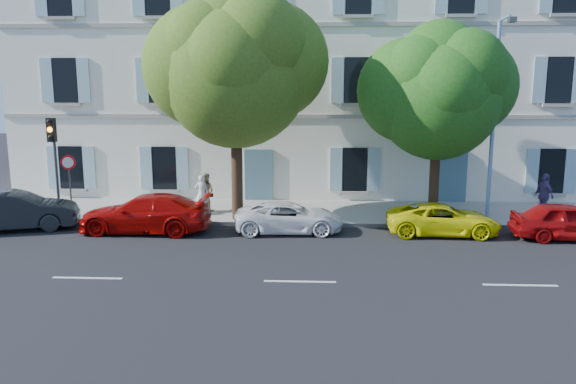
# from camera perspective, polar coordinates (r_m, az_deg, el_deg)

# --- Properties ---
(ground) EXTENTS (90.00, 90.00, 0.00)m
(ground) POSITION_cam_1_polar(r_m,az_deg,el_deg) (19.54, 1.55, -5.14)
(ground) COLOR black
(sidewalk) EXTENTS (36.00, 4.50, 0.15)m
(sidewalk) POSITION_cam_1_polar(r_m,az_deg,el_deg) (23.84, 1.78, -2.06)
(sidewalk) COLOR #A09E96
(sidewalk) RESTS_ON ground
(kerb) EXTENTS (36.00, 0.16, 0.16)m
(kerb) POSITION_cam_1_polar(r_m,az_deg,el_deg) (21.72, 1.68, -3.30)
(kerb) COLOR #9E998E
(kerb) RESTS_ON ground
(building) EXTENTS (28.00, 7.00, 12.00)m
(building) POSITION_cam_1_polar(r_m,az_deg,el_deg) (29.01, 2.06, 11.99)
(building) COLOR white
(building) RESTS_ON ground
(car_dark_sedan) EXTENTS (4.74, 2.89, 1.48)m
(car_dark_sedan) POSITION_cam_1_polar(r_m,az_deg,el_deg) (23.39, -25.98, -1.73)
(car_dark_sedan) COLOR black
(car_dark_sedan) RESTS_ON ground
(car_red_coupe) EXTENTS (4.89, 2.10, 1.40)m
(car_red_coupe) POSITION_cam_1_polar(r_m,az_deg,el_deg) (21.44, -14.30, -2.12)
(car_red_coupe) COLOR #A00704
(car_red_coupe) RESTS_ON ground
(car_white_coupe) EXTENTS (4.12, 2.08, 1.12)m
(car_white_coupe) POSITION_cam_1_polar(r_m,az_deg,el_deg) (20.77, 0.12, -2.59)
(car_white_coupe) COLOR white
(car_white_coupe) RESTS_ON ground
(car_yellow_supercar) EXTENTS (4.11, 1.99, 1.13)m
(car_yellow_supercar) POSITION_cam_1_polar(r_m,az_deg,el_deg) (21.22, 15.45, -2.68)
(car_yellow_supercar) COLOR #F1EC0A
(car_yellow_supercar) RESTS_ON ground
(car_red_hatchback) EXTENTS (3.94, 1.74, 1.32)m
(car_red_hatchback) POSITION_cam_1_polar(r_m,az_deg,el_deg) (22.08, 26.62, -2.67)
(car_red_hatchback) COLOR #920909
(car_red_hatchback) RESTS_ON ground
(tree_left) EXTENTS (5.63, 5.63, 8.73)m
(tree_left) POSITION_cam_1_polar(r_m,az_deg,el_deg) (21.88, -5.37, 11.78)
(tree_left) COLOR #3A2819
(tree_left) RESTS_ON sidewalk
(tree_right) EXTENTS (4.79, 4.79, 7.38)m
(tree_right) POSITION_cam_1_polar(r_m,az_deg,el_deg) (22.57, 15.01, 9.20)
(tree_right) COLOR #3A2819
(tree_right) RESTS_ON sidewalk
(traffic_light) EXTENTS (0.32, 0.45, 3.97)m
(traffic_light) POSITION_cam_1_polar(r_m,az_deg,el_deg) (23.93, -22.75, 4.33)
(traffic_light) COLOR #383A3D
(traffic_light) RESTS_ON sidewalk
(road_sign) EXTENTS (0.57, 0.19, 2.51)m
(road_sign) POSITION_cam_1_polar(r_m,az_deg,el_deg) (23.88, -21.36, 1.84)
(road_sign) COLOR #383A3D
(road_sign) RESTS_ON sidewalk
(street_lamp) EXTENTS (0.28, 1.62, 7.62)m
(street_lamp) POSITION_cam_1_polar(r_m,az_deg,el_deg) (22.61, 20.30, 7.85)
(street_lamp) COLOR #7293BF
(street_lamp) RESTS_ON sidewalk
(pedestrian_a) EXTENTS (0.59, 0.40, 1.59)m
(pedestrian_a) POSITION_cam_1_polar(r_m,az_deg,el_deg) (23.54, -8.75, -0.18)
(pedestrian_a) COLOR silver
(pedestrian_a) RESTS_ON sidewalk
(pedestrian_b) EXTENTS (0.91, 0.79, 1.61)m
(pedestrian_b) POSITION_cam_1_polar(r_m,az_deg,el_deg) (23.83, -8.39, -0.01)
(pedestrian_b) COLOR tan
(pedestrian_b) RESTS_ON sidewalk
(pedestrian_c) EXTENTS (0.69, 1.11, 1.76)m
(pedestrian_c) POSITION_cam_1_polar(r_m,az_deg,el_deg) (24.74, 24.60, -0.30)
(pedestrian_c) COLOR #594681
(pedestrian_c) RESTS_ON sidewalk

